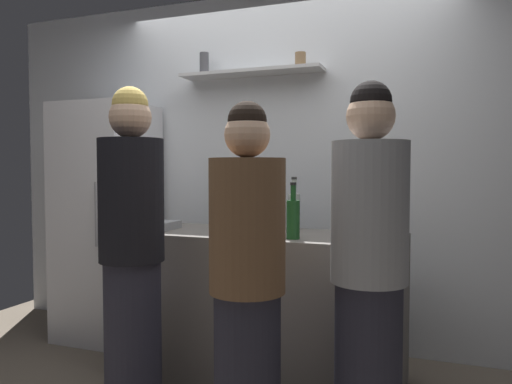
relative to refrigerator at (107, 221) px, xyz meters
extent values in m
cube|color=white|center=(1.30, 0.40, 0.41)|extent=(4.80, 0.10, 2.60)
cube|color=silver|center=(1.09, 0.24, 1.10)|extent=(1.07, 0.22, 0.02)
cylinder|color=#4C4C51|center=(0.72, 0.24, 1.20)|extent=(0.07, 0.07, 0.16)
cylinder|color=olive|center=(1.47, 0.24, 1.17)|extent=(0.08, 0.08, 0.10)
cube|color=white|center=(0.00, 0.00, 0.00)|extent=(0.61, 0.64, 1.78)
cylinder|color=#99999E|center=(0.17, -0.34, 0.09)|extent=(0.02, 0.02, 0.45)
cube|color=#66605B|center=(1.34, -0.31, -0.44)|extent=(1.79, 0.63, 0.90)
cube|color=gray|center=(0.62, -0.37, 0.04)|extent=(0.34, 0.24, 0.05)
cylinder|color=#B2B2B7|center=(1.21, -0.44, 0.06)|extent=(0.10, 0.10, 0.10)
cylinder|color=silver|center=(1.19, -0.46, 0.14)|extent=(0.02, 0.02, 0.18)
cylinder|color=silver|center=(1.19, -0.46, 0.14)|extent=(0.02, 0.02, 0.19)
cylinder|color=silver|center=(1.21, -0.46, 0.12)|extent=(0.04, 0.02, 0.16)
cylinder|color=silver|center=(1.21, -0.47, 0.13)|extent=(0.05, 0.02, 0.17)
cylinder|color=black|center=(2.10, -0.45, 0.11)|extent=(0.07, 0.07, 0.18)
cylinder|color=black|center=(2.10, -0.45, 0.23)|extent=(0.03, 0.03, 0.07)
cylinder|color=gold|center=(2.10, -0.45, 0.28)|extent=(0.03, 0.03, 0.02)
cylinder|color=#472814|center=(2.00, -0.52, 0.11)|extent=(0.07, 0.07, 0.19)
cylinder|color=#472814|center=(2.00, -0.52, 0.25)|extent=(0.03, 0.03, 0.08)
cylinder|color=maroon|center=(2.00, -0.52, 0.29)|extent=(0.03, 0.03, 0.02)
cylinder|color=#19471E|center=(1.63, -0.49, 0.12)|extent=(0.08, 0.08, 0.22)
cylinder|color=#19471E|center=(1.63, -0.49, 0.27)|extent=(0.03, 0.03, 0.08)
cylinder|color=black|center=(1.63, -0.49, 0.32)|extent=(0.03, 0.03, 0.02)
cylinder|color=#B2BFB2|center=(1.51, -0.06, 0.13)|extent=(0.08, 0.08, 0.23)
cylinder|color=#B2BFB2|center=(1.51, -0.06, 0.29)|extent=(0.03, 0.03, 0.10)
cylinder|color=#333333|center=(1.51, -0.06, 0.34)|extent=(0.04, 0.04, 0.02)
cylinder|color=silver|center=(1.46, -0.33, 0.09)|extent=(0.08, 0.08, 0.16)
cylinder|color=silver|center=(1.46, -0.33, 0.18)|extent=(0.05, 0.05, 0.02)
cylinder|color=yellow|center=(1.46, -0.33, 0.20)|extent=(0.05, 0.05, 0.02)
cylinder|color=#262633|center=(2.11, -0.92, -0.49)|extent=(0.30, 0.30, 0.79)
cylinder|color=gray|center=(2.11, -0.92, 0.22)|extent=(0.34, 0.34, 0.63)
sphere|color=#D8AD8C|center=(2.11, -0.92, 0.64)|extent=(0.21, 0.21, 0.21)
sphere|color=black|center=(2.11, -0.92, 0.70)|extent=(0.18, 0.18, 0.18)
cylinder|color=#262633|center=(0.88, -0.95, -0.49)|extent=(0.30, 0.30, 0.81)
cylinder|color=black|center=(0.88, -0.95, 0.24)|extent=(0.34, 0.34, 0.64)
sphere|color=#D8AD8C|center=(0.88, -0.95, 0.67)|extent=(0.22, 0.22, 0.22)
sphere|color=#D8B759|center=(0.88, -0.95, 0.74)|extent=(0.19, 0.19, 0.19)
cylinder|color=#262633|center=(1.61, -1.12, -0.52)|extent=(0.30, 0.30, 0.75)
cylinder|color=brown|center=(1.61, -1.12, 0.16)|extent=(0.34, 0.34, 0.59)
sphere|color=#D8AD8C|center=(1.61, -1.12, 0.56)|extent=(0.20, 0.20, 0.20)
sphere|color=black|center=(1.61, -1.12, 0.62)|extent=(0.17, 0.17, 0.17)
camera|label=1|loc=(2.40, -3.13, 0.41)|focal=34.49mm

